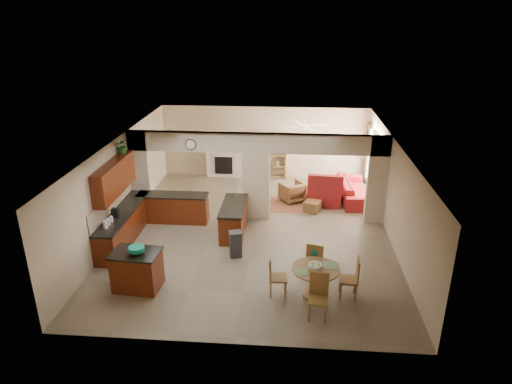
# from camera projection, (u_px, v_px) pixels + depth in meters

# --- Properties ---
(floor) EXTENTS (10.00, 10.00, 0.00)m
(floor) POSITION_uv_depth(u_px,v_px,m) (254.00, 232.00, 13.80)
(floor) COLOR #776852
(floor) RESTS_ON ground
(ceiling) EXTENTS (10.00, 10.00, 0.00)m
(ceiling) POSITION_uv_depth(u_px,v_px,m) (254.00, 142.00, 12.76)
(ceiling) COLOR white
(ceiling) RESTS_ON wall_back
(wall_back) EXTENTS (8.00, 0.00, 8.00)m
(wall_back) POSITION_uv_depth(u_px,v_px,m) (265.00, 142.00, 17.90)
(wall_back) COLOR #C3B28E
(wall_back) RESTS_ON floor
(wall_front) EXTENTS (8.00, 0.00, 8.00)m
(wall_front) POSITION_uv_depth(u_px,v_px,m) (232.00, 285.00, 8.65)
(wall_front) COLOR #C3B28E
(wall_front) RESTS_ON floor
(wall_left) EXTENTS (0.00, 10.00, 10.00)m
(wall_left) POSITION_uv_depth(u_px,v_px,m) (120.00, 185.00, 13.57)
(wall_left) COLOR #C3B28E
(wall_left) RESTS_ON floor
(wall_right) EXTENTS (0.00, 10.00, 10.00)m
(wall_right) POSITION_uv_depth(u_px,v_px,m) (394.00, 193.00, 12.98)
(wall_right) COLOR #C3B28E
(wall_right) RESTS_ON floor
(partition_left_pier) EXTENTS (0.60, 0.25, 2.80)m
(partition_left_pier) POSITION_uv_depth(u_px,v_px,m) (141.00, 174.00, 14.47)
(partition_left_pier) COLOR #C3B28E
(partition_left_pier) RESTS_ON floor
(partition_center_pier) EXTENTS (0.80, 0.25, 2.20)m
(partition_center_pier) POSITION_uv_depth(u_px,v_px,m) (257.00, 186.00, 14.31)
(partition_center_pier) COLOR #C3B28E
(partition_center_pier) RESTS_ON floor
(partition_right_pier) EXTENTS (0.60, 0.25, 2.80)m
(partition_right_pier) POSITION_uv_depth(u_px,v_px,m) (377.00, 180.00, 13.93)
(partition_right_pier) COLOR #C3B28E
(partition_right_pier) RESTS_ON floor
(partition_header) EXTENTS (8.00, 0.25, 0.60)m
(partition_header) POSITION_uv_depth(u_px,v_px,m) (257.00, 143.00, 13.79)
(partition_header) COLOR #C3B28E
(partition_header) RESTS_ON partition_center_pier
(kitchen_counter) EXTENTS (2.52, 3.29, 1.48)m
(kitchen_counter) POSITION_uv_depth(u_px,v_px,m) (145.00, 218.00, 13.64)
(kitchen_counter) COLOR #481008
(kitchen_counter) RESTS_ON floor
(upper_cabinets) EXTENTS (0.35, 2.40, 0.90)m
(upper_cabinets) POSITION_uv_depth(u_px,v_px,m) (114.00, 178.00, 12.62)
(upper_cabinets) COLOR #481008
(upper_cabinets) RESTS_ON wall_left
(peninsula) EXTENTS (0.70, 1.85, 0.91)m
(peninsula) POSITION_uv_depth(u_px,v_px,m) (234.00, 219.00, 13.57)
(peninsula) COLOR #481008
(peninsula) RESTS_ON floor
(wall_clock) EXTENTS (0.34, 0.03, 0.34)m
(wall_clock) POSITION_uv_depth(u_px,v_px,m) (191.00, 144.00, 13.82)
(wall_clock) COLOR #483318
(wall_clock) RESTS_ON partition_header
(rug) EXTENTS (1.60, 1.30, 0.01)m
(rug) POSITION_uv_depth(u_px,v_px,m) (294.00, 205.00, 15.65)
(rug) COLOR brown
(rug) RESTS_ON floor
(fireplace) EXTENTS (1.60, 0.35, 1.20)m
(fireplace) POSITION_uv_depth(u_px,v_px,m) (224.00, 162.00, 18.16)
(fireplace) COLOR beige
(fireplace) RESTS_ON floor
(shelving_unit) EXTENTS (1.00, 0.32, 1.80)m
(shelving_unit) POSITION_uv_depth(u_px,v_px,m) (273.00, 156.00, 17.90)
(shelving_unit) COLOR brown
(shelving_unit) RESTS_ON floor
(window_a) EXTENTS (0.02, 0.90, 1.90)m
(window_a) POSITION_uv_depth(u_px,v_px,m) (378.00, 173.00, 15.19)
(window_a) COLOR white
(window_a) RESTS_ON wall_right
(window_b) EXTENTS (0.02, 0.90, 1.90)m
(window_b) POSITION_uv_depth(u_px,v_px,m) (370.00, 157.00, 16.76)
(window_b) COLOR white
(window_b) RESTS_ON wall_right
(glazed_door) EXTENTS (0.02, 0.70, 2.10)m
(glazed_door) POSITION_uv_depth(u_px,v_px,m) (374.00, 169.00, 16.03)
(glazed_door) COLOR white
(glazed_door) RESTS_ON wall_right
(drape_a_left) EXTENTS (0.10, 0.28, 2.30)m
(drape_a_left) POSITION_uv_depth(u_px,v_px,m) (380.00, 179.00, 14.64)
(drape_a_left) COLOR #3A1A17
(drape_a_left) RESTS_ON wall_right
(drape_a_right) EXTENTS (0.10, 0.28, 2.30)m
(drape_a_right) POSITION_uv_depth(u_px,v_px,m) (374.00, 167.00, 15.75)
(drape_a_right) COLOR #3A1A17
(drape_a_right) RESTS_ON wall_right
(drape_b_left) EXTENTS (0.10, 0.28, 2.30)m
(drape_b_left) POSITION_uv_depth(u_px,v_px,m) (372.00, 162.00, 16.21)
(drape_b_left) COLOR #3A1A17
(drape_b_left) RESTS_ON wall_right
(drape_b_right) EXTENTS (0.10, 0.28, 2.30)m
(drape_b_right) POSITION_uv_depth(u_px,v_px,m) (367.00, 152.00, 17.32)
(drape_b_right) COLOR #3A1A17
(drape_b_right) RESTS_ON wall_right
(ceiling_fan) EXTENTS (1.00, 1.00, 0.10)m
(ceiling_fan) POSITION_uv_depth(u_px,v_px,m) (305.00, 126.00, 15.51)
(ceiling_fan) COLOR white
(ceiling_fan) RESTS_ON ceiling
(kitchen_island) EXTENTS (1.18, 0.88, 0.97)m
(kitchen_island) POSITION_uv_depth(u_px,v_px,m) (137.00, 270.00, 10.86)
(kitchen_island) COLOR #481008
(kitchen_island) RESTS_ON floor
(teal_bowl) EXTENTS (0.37, 0.37, 0.18)m
(teal_bowl) POSITION_uv_depth(u_px,v_px,m) (136.00, 250.00, 10.59)
(teal_bowl) COLOR #148A70
(teal_bowl) RESTS_ON kitchen_island
(trash_can) EXTENTS (0.38, 0.35, 0.68)m
(trash_can) POSITION_uv_depth(u_px,v_px,m) (236.00, 245.00, 12.31)
(trash_can) COLOR #303033
(trash_can) RESTS_ON floor
(dining_table) EXTENTS (1.11, 1.11, 0.75)m
(dining_table) POSITION_uv_depth(u_px,v_px,m) (315.00, 278.00, 10.52)
(dining_table) COLOR brown
(dining_table) RESTS_ON floor
(fruit_bowl) EXTENTS (0.31, 0.31, 0.16)m
(fruit_bowl) POSITION_uv_depth(u_px,v_px,m) (315.00, 267.00, 10.34)
(fruit_bowl) COLOR #7AAD25
(fruit_bowl) RESTS_ON dining_table
(sofa) EXTENTS (2.48, 1.08, 0.71)m
(sofa) POSITION_uv_depth(u_px,v_px,m) (354.00, 190.00, 16.03)
(sofa) COLOR maroon
(sofa) RESTS_ON floor
(chaise) EXTENTS (1.24, 1.04, 0.47)m
(chaise) POSITION_uv_depth(u_px,v_px,m) (324.00, 197.00, 15.73)
(chaise) COLOR maroon
(chaise) RESTS_ON floor
(armchair) EXTENTS (1.01, 1.02, 0.68)m
(armchair) POSITION_uv_depth(u_px,v_px,m) (292.00, 192.00, 15.90)
(armchair) COLOR maroon
(armchair) RESTS_ON floor
(ottoman) EXTENTS (0.63, 0.63, 0.36)m
(ottoman) POSITION_uv_depth(u_px,v_px,m) (312.00, 206.00, 15.14)
(ottoman) COLOR maroon
(ottoman) RESTS_ON floor
(plant) EXTENTS (0.45, 0.40, 0.44)m
(plant) POSITION_uv_depth(u_px,v_px,m) (122.00, 146.00, 13.17)
(plant) COLOR #165319
(plant) RESTS_ON upper_cabinets
(chair_north) EXTENTS (0.51, 0.51, 1.02)m
(chair_north) POSITION_uv_depth(u_px,v_px,m) (315.00, 260.00, 11.16)
(chair_north) COLOR brown
(chair_north) RESTS_ON floor
(chair_east) EXTENTS (0.44, 0.44, 1.02)m
(chair_east) POSITION_uv_depth(u_px,v_px,m) (353.00, 276.00, 10.48)
(chair_east) COLOR brown
(chair_east) RESTS_ON floor
(chair_south) EXTENTS (0.46, 0.46, 1.02)m
(chair_south) POSITION_uv_depth(u_px,v_px,m) (318.00, 294.00, 9.84)
(chair_south) COLOR brown
(chair_south) RESTS_ON floor
(chair_west) EXTENTS (0.44, 0.44, 1.02)m
(chair_west) POSITION_uv_depth(u_px,v_px,m) (275.00, 274.00, 10.58)
(chair_west) COLOR brown
(chair_west) RESTS_ON floor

